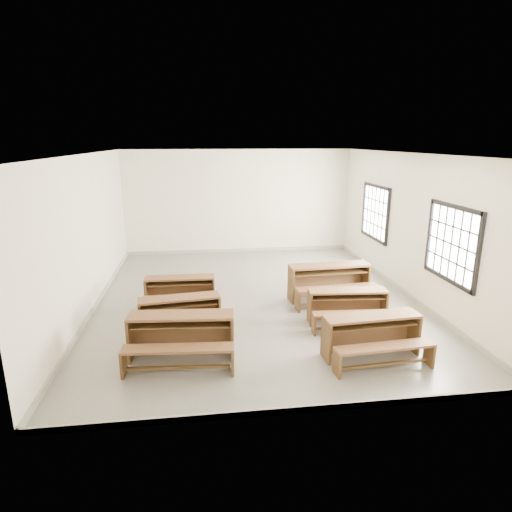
{
  "coord_description": "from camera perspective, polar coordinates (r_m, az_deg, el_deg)",
  "views": [
    {
      "loc": [
        -1.19,
        -9.0,
        3.48
      ],
      "look_at": [
        0.0,
        0.0,
        1.0
      ],
      "focal_mm": 30.0,
      "sensor_mm": 36.0,
      "label": 1
    }
  ],
  "objects": [
    {
      "name": "desk_set_1",
      "position": [
        8.1,
        -10.09,
        -7.39
      ],
      "size": [
        1.58,
        0.95,
        0.67
      ],
      "rotation": [
        0.0,
        0.0,
        0.12
      ],
      "color": "brown",
      "rests_on": "ground"
    },
    {
      "name": "desk_set_3",
      "position": [
        7.35,
        15.26,
        -9.92
      ],
      "size": [
        1.65,
        0.93,
        0.72
      ],
      "rotation": [
        0.0,
        0.0,
        0.07
      ],
      "color": "brown",
      "rests_on": "ground"
    },
    {
      "name": "desk_set_5",
      "position": [
        9.66,
        9.8,
        -3.11
      ],
      "size": [
        1.84,
        1.03,
        0.81
      ],
      "rotation": [
        0.0,
        0.0,
        0.05
      ],
      "color": "brown",
      "rests_on": "ground"
    },
    {
      "name": "desk_set_4",
      "position": [
        8.52,
        12.14,
        -6.32
      ],
      "size": [
        1.56,
        0.89,
        0.68
      ],
      "rotation": [
        0.0,
        0.0,
        -0.07
      ],
      "color": "brown",
      "rests_on": "ground"
    },
    {
      "name": "desk_set_0",
      "position": [
        7.13,
        -9.93,
        -10.18
      ],
      "size": [
        1.76,
        1.01,
        0.77
      ],
      "rotation": [
        0.0,
        0.0,
        -0.08
      ],
      "color": "brown",
      "rests_on": "ground"
    },
    {
      "name": "desk_set_2",
      "position": [
        9.28,
        -10.1,
        -4.45
      ],
      "size": [
        1.49,
        0.8,
        0.66
      ],
      "rotation": [
        0.0,
        0.0,
        -0.02
      ],
      "color": "brown",
      "rests_on": "ground"
    },
    {
      "name": "room",
      "position": [
        9.19,
        0.56,
        6.91
      ],
      "size": [
        8.5,
        8.5,
        3.2
      ],
      "color": "slate",
      "rests_on": "ground"
    }
  ]
}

